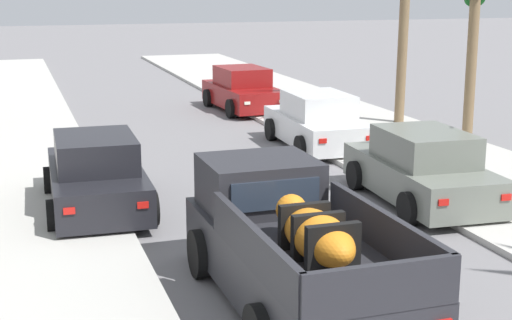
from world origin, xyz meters
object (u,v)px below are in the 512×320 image
at_px(car_left_far, 422,169).
at_px(car_right_near, 243,91).
at_px(car_left_near, 96,176).
at_px(pickup_truck, 291,248).
at_px(car_right_mid, 317,122).

bearing_deg(car_left_far, car_right_near, 90.45).
bearing_deg(car_left_far, car_left_near, 166.51).
xyz_separation_m(car_left_near, car_left_far, (6.44, -1.55, 0.00)).
height_order(pickup_truck, car_left_near, pickup_truck).
relative_size(pickup_truck, car_right_near, 1.21).
distance_m(car_right_near, car_right_mid, 6.65).
height_order(car_right_mid, car_left_far, same).
xyz_separation_m(pickup_truck, car_left_near, (-2.11, 5.45, -0.10)).
xyz_separation_m(pickup_truck, car_left_far, (4.34, 3.90, -0.10)).
xyz_separation_m(car_left_near, car_right_mid, (6.45, 4.11, 0.00)).
distance_m(car_right_near, car_left_far, 12.31).
bearing_deg(car_left_near, car_left_far, -13.49).
bearing_deg(car_right_near, car_right_mid, -89.12).
bearing_deg(car_right_near, car_left_near, -120.54).
bearing_deg(car_right_mid, car_right_near, 90.88).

